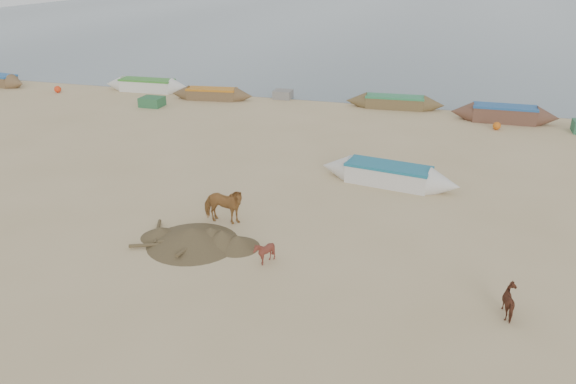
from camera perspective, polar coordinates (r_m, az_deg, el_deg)
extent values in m
plane|color=tan|center=(17.63, -3.75, -7.85)|extent=(140.00, 140.00, 0.00)
plane|color=slate|center=(96.75, 13.90, 16.84)|extent=(160.00, 160.00, 0.00)
imported|color=#996532|center=(20.35, -6.62, -1.37)|extent=(1.65, 0.77, 1.39)
imported|color=maroon|center=(17.74, -2.42, -6.12)|extent=(0.91, 0.87, 0.80)
imported|color=#592D1D|center=(16.47, 21.86, -10.36)|extent=(1.04, 1.07, 0.83)
cone|color=brown|center=(19.24, -9.67, -4.39)|extent=(3.59, 3.59, 0.57)
cube|color=#2B613A|center=(37.84, -13.64, 8.90)|extent=(1.40, 1.20, 0.60)
sphere|color=#C55B12|center=(33.75, 20.45, 6.32)|extent=(0.44, 0.44, 0.44)
cube|color=slate|center=(38.95, -0.51, 9.89)|extent=(1.20, 1.10, 0.56)
sphere|color=red|center=(43.91, -22.36, 9.63)|extent=(0.48, 0.48, 0.48)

